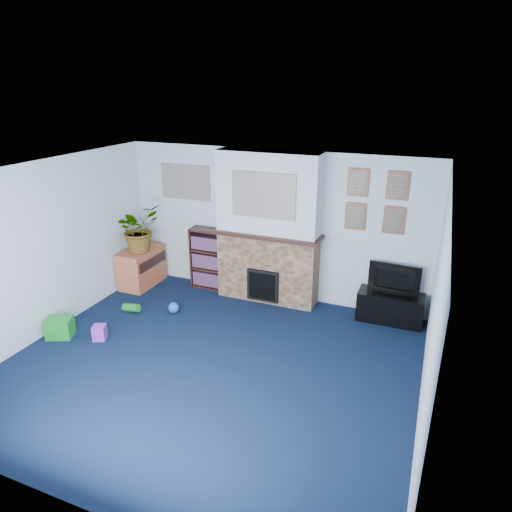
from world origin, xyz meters
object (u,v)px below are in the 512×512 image
at_px(bookshelf, 208,260).
at_px(television, 393,280).
at_px(sideboard, 141,266).
at_px(tv_stand, 390,307).

bearing_deg(bookshelf, television, -1.06).
bearing_deg(sideboard, tv_stand, 3.82).
bearing_deg(sideboard, television, 4.10).
bearing_deg(television, tv_stand, 93.18).
height_order(television, bookshelf, bookshelf).
distance_m(television, sideboard, 4.21).
distance_m(tv_stand, television, 0.44).
bearing_deg(bookshelf, tv_stand, -1.43).
height_order(tv_stand, bookshelf, bookshelf).
distance_m(television, bookshelf, 3.06).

